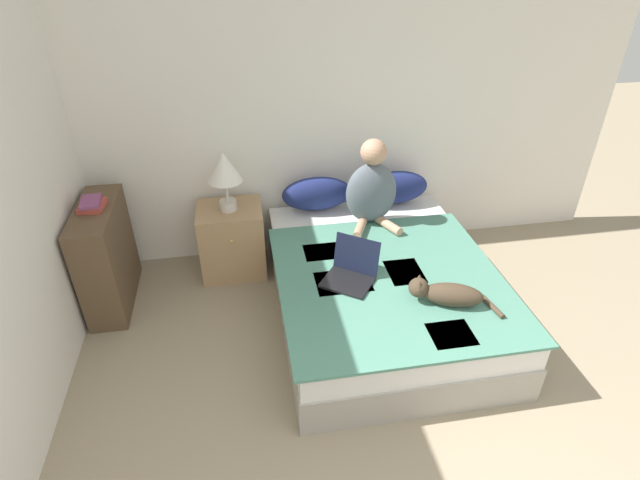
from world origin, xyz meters
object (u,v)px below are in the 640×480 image
(person_sitting, at_px, (372,189))
(laptop_open, at_px, (351,272))
(table_lamp, at_px, (224,170))
(book_stack_top, at_px, (92,204))
(bed, at_px, (381,289))
(nightstand, at_px, (232,240))
(bookshelf, at_px, (106,256))
(pillow_near, at_px, (317,194))
(cat_tabby, at_px, (446,293))
(pillow_far, at_px, (394,188))

(person_sitting, bearing_deg, laptop_open, -113.98)
(table_lamp, relative_size, book_stack_top, 2.27)
(laptop_open, bearing_deg, bed, 64.12)
(nightstand, bearing_deg, book_stack_top, -165.07)
(nightstand, xyz_separation_m, bookshelf, (-0.94, -0.26, 0.11))
(laptop_open, relative_size, book_stack_top, 2.06)
(pillow_near, relative_size, laptop_open, 1.32)
(cat_tabby, relative_size, laptop_open, 1.22)
(person_sitting, height_order, bookshelf, person_sitting)
(person_sitting, xyz_separation_m, book_stack_top, (-2.08, -0.07, 0.09))
(person_sitting, height_order, table_lamp, person_sitting)
(pillow_far, height_order, cat_tabby, pillow_far)
(bed, bearing_deg, pillow_far, 68.75)
(laptop_open, distance_m, table_lamp, 1.28)
(bookshelf, bearing_deg, cat_tabby, -24.25)
(person_sitting, bearing_deg, cat_tabby, -79.40)
(laptop_open, height_order, book_stack_top, book_stack_top)
(laptop_open, distance_m, book_stack_top, 1.90)
(cat_tabby, bearing_deg, table_lamp, -23.67)
(book_stack_top, bearing_deg, table_lamp, 14.17)
(cat_tabby, distance_m, nightstand, 1.88)
(pillow_far, bearing_deg, person_sitting, -135.75)
(pillow_far, bearing_deg, nightstand, -176.09)
(laptop_open, bearing_deg, nightstand, 166.69)
(person_sitting, bearing_deg, bookshelf, -177.82)
(pillow_near, relative_size, nightstand, 0.99)
(pillow_near, xyz_separation_m, table_lamp, (-0.74, -0.11, 0.33))
(pillow_far, distance_m, book_stack_top, 2.40)
(person_sitting, bearing_deg, bed, -95.49)
(bed, distance_m, person_sitting, 0.80)
(nightstand, relative_size, bookshelf, 0.72)
(pillow_far, xyz_separation_m, person_sitting, (-0.28, -0.27, 0.15))
(pillow_near, bearing_deg, nightstand, -172.52)
(laptop_open, bearing_deg, person_sitting, 101.74)
(bed, bearing_deg, table_lamp, 144.67)
(cat_tabby, bearing_deg, pillow_far, -73.28)
(person_sitting, relative_size, cat_tabby, 1.30)
(pillow_near, bearing_deg, laptop_open, -86.40)
(nightstand, bearing_deg, pillow_near, 7.48)
(pillow_near, relative_size, book_stack_top, 2.73)
(person_sitting, distance_m, table_lamp, 1.16)
(bed, xyz_separation_m, book_stack_top, (-2.02, 0.53, 0.63))
(pillow_far, distance_m, bookshelf, 2.39)
(bookshelf, bearing_deg, pillow_far, 8.53)
(pillow_near, bearing_deg, pillow_far, 0.00)
(pillow_far, relative_size, laptop_open, 1.32)
(bookshelf, bearing_deg, person_sitting, 2.18)
(bed, bearing_deg, bookshelf, 165.56)
(bed, height_order, laptop_open, laptop_open)
(cat_tabby, relative_size, bookshelf, 0.66)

